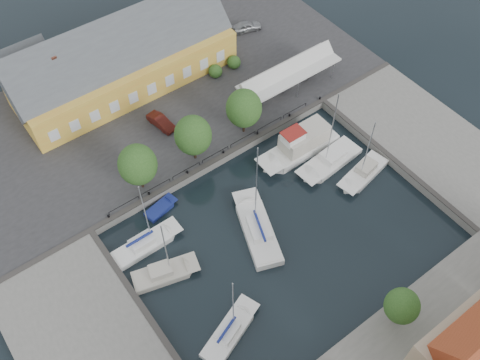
# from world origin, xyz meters

# --- Properties ---
(ground) EXTENTS (140.00, 140.00, 0.00)m
(ground) POSITION_xyz_m (0.00, 0.00, 0.00)
(ground) COLOR black
(ground) RESTS_ON ground
(north_quay) EXTENTS (56.00, 26.00, 1.00)m
(north_quay) POSITION_xyz_m (0.00, 23.00, 0.50)
(north_quay) COLOR #2D2D30
(north_quay) RESTS_ON ground
(west_quay) EXTENTS (12.00, 24.00, 1.00)m
(west_quay) POSITION_xyz_m (-22.00, -2.00, 0.50)
(west_quay) COLOR slate
(west_quay) RESTS_ON ground
(east_quay) EXTENTS (12.00, 24.00, 1.00)m
(east_quay) POSITION_xyz_m (22.00, -2.00, 0.50)
(east_quay) COLOR slate
(east_quay) RESTS_ON ground
(quay_edge_fittings) EXTENTS (56.00, 24.72, 0.40)m
(quay_edge_fittings) POSITION_xyz_m (0.02, 4.75, 1.06)
(quay_edge_fittings) COLOR #383533
(quay_edge_fittings) RESTS_ON north_quay
(warehouse) EXTENTS (28.56, 14.00, 9.55)m
(warehouse) POSITION_xyz_m (-2.60, 28.36, 4.43)
(warehouse) COLOR gold
(warehouse) RESTS_ON north_quay
(tent_canopy) EXTENTS (14.00, 4.00, 2.83)m
(tent_canopy) POSITION_xyz_m (14.00, 14.50, 3.68)
(tent_canopy) COLOR silver
(tent_canopy) RESTS_ON north_quay
(quay_trees) EXTENTS (18.20, 4.20, 6.30)m
(quay_trees) POSITION_xyz_m (-2.00, 12.00, 4.88)
(quay_trees) COLOR black
(quay_trees) RESTS_ON north_quay
(car_silver) EXTENTS (4.51, 2.84, 1.43)m
(car_silver) POSITION_xyz_m (17.02, 27.31, 1.72)
(car_silver) COLOR #989B9F
(car_silver) RESTS_ON north_quay
(car_red) EXTENTS (2.10, 4.19, 1.32)m
(car_red) POSITION_xyz_m (-2.48, 18.68, 1.66)
(car_red) COLOR #521812
(car_red) RESTS_ON north_quay
(center_sailboat) EXTENTS (6.04, 9.99, 13.25)m
(center_sailboat) POSITION_xyz_m (-1.99, 0.19, 0.36)
(center_sailboat) COLOR white
(center_sailboat) RESTS_ON ground
(trawler) EXTENTS (10.75, 3.27, 5.00)m
(trawler) POSITION_xyz_m (9.01, 6.16, 1.02)
(trawler) COLOR white
(trawler) RESTS_ON ground
(east_boat_a) EXTENTS (8.84, 3.54, 12.17)m
(east_boat_a) POSITION_xyz_m (10.66, 2.70, 0.26)
(east_boat_a) COLOR white
(east_boat_a) RESTS_ON ground
(east_boat_b) EXTENTS (7.43, 3.61, 9.97)m
(east_boat_b) POSITION_xyz_m (12.52, -0.94, 0.26)
(east_boat_b) COLOR white
(east_boat_b) RESTS_ON ground
(west_boat_a) EXTENTS (7.80, 2.28, 10.39)m
(west_boat_a) POSITION_xyz_m (-12.42, 5.77, 0.27)
(west_boat_a) COLOR white
(west_boat_a) RESTS_ON ground
(west_boat_b) EXTENTS (7.08, 4.02, 9.51)m
(west_boat_b) POSITION_xyz_m (-12.65, 1.75, 0.26)
(west_boat_b) COLOR beige
(west_boat_b) RESTS_ON ground
(west_boat_d) EXTENTS (7.43, 4.54, 9.84)m
(west_boat_d) POSITION_xyz_m (-10.95, -7.11, 0.27)
(west_boat_d) COLOR white
(west_boat_d) RESTS_ON ground
(launch_nw) EXTENTS (4.02, 2.24, 0.88)m
(launch_nw) POSITION_xyz_m (-8.75, 8.83, 0.09)
(launch_nw) COLOR navy
(launch_nw) RESTS_ON ground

